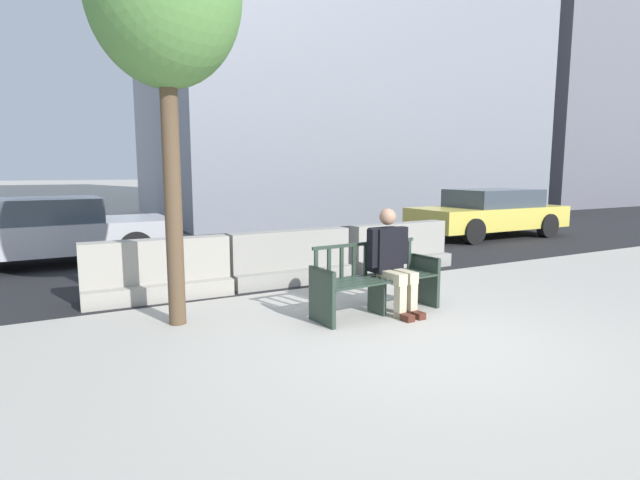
% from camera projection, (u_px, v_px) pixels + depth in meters
% --- Properties ---
extents(ground_plane, '(200.00, 200.00, 0.00)m').
position_uv_depth(ground_plane, '(416.00, 341.00, 5.27)').
color(ground_plane, '#ADA89E').
extents(street_asphalt, '(120.00, 12.00, 0.01)m').
position_uv_depth(street_asphalt, '(199.00, 240.00, 12.85)').
color(street_asphalt, black).
rests_on(street_asphalt, ground).
extents(street_bench, '(1.72, 0.64, 0.88)m').
position_uv_depth(street_bench, '(376.00, 282.00, 6.25)').
color(street_bench, '#28382D').
rests_on(street_bench, ground).
extents(seated_person, '(0.59, 0.74, 1.31)m').
position_uv_depth(seated_person, '(391.00, 258.00, 6.27)').
color(seated_person, black).
rests_on(seated_person, ground).
extents(jersey_barrier_centre, '(2.00, 0.69, 0.84)m').
position_uv_depth(jersey_barrier_centre, '(290.00, 262.00, 7.98)').
color(jersey_barrier_centre, gray).
rests_on(jersey_barrier_centre, ground).
extents(jersey_barrier_left, '(2.02, 0.74, 0.84)m').
position_uv_depth(jersey_barrier_left, '(158.00, 275.00, 6.99)').
color(jersey_barrier_left, '#9E998E').
rests_on(jersey_barrier_left, ground).
extents(jersey_barrier_right, '(2.03, 0.77, 0.84)m').
position_uv_depth(jersey_barrier_right, '(399.00, 250.00, 9.12)').
color(jersey_barrier_right, gray).
rests_on(jersey_barrier_right, ground).
extents(car_taxi_near, '(4.37, 1.89, 1.28)m').
position_uv_depth(car_taxi_near, '(489.00, 213.00, 13.43)').
color(car_taxi_near, '#DBC64C').
rests_on(car_taxi_near, ground).
extents(car_sedan_mid, '(4.35, 2.08, 1.27)m').
position_uv_depth(car_sedan_mid, '(51.00, 231.00, 9.51)').
color(car_sedan_mid, '#B7B7BC').
rests_on(car_sedan_mid, ground).
extents(building_far_right, '(14.67, 13.29, 18.31)m').
position_uv_depth(building_far_right, '(551.00, 48.00, 30.16)').
color(building_far_right, slate).
rests_on(building_far_right, ground).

